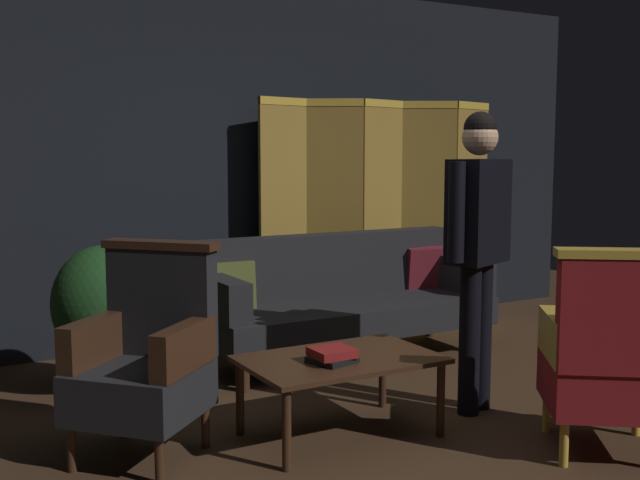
# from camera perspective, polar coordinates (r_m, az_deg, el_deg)

# --- Properties ---
(ground_plane) EXTENTS (10.00, 10.00, 0.00)m
(ground_plane) POSITION_cam_1_polar(r_m,az_deg,el_deg) (4.23, 5.49, -13.99)
(ground_plane) COLOR #3D2819
(back_wall) EXTENTS (7.20, 0.10, 2.80)m
(back_wall) POSITION_cam_1_polar(r_m,az_deg,el_deg) (6.13, -7.63, 5.71)
(back_wall) COLOR black
(back_wall) RESTS_ON ground_plane
(folding_screen) EXTENTS (2.13, 0.41, 1.90)m
(folding_screen) POSITION_cam_1_polar(r_m,az_deg,el_deg) (6.41, 4.58, 2.07)
(folding_screen) COLOR olive
(folding_screen) RESTS_ON ground_plane
(velvet_couch) EXTENTS (2.12, 0.78, 0.88)m
(velvet_couch) POSITION_cam_1_polar(r_m,az_deg,el_deg) (5.58, 1.64, -4.12)
(velvet_couch) COLOR #382114
(velvet_couch) RESTS_ON ground_plane
(coffee_table) EXTENTS (1.00, 0.64, 0.42)m
(coffee_table) POSITION_cam_1_polar(r_m,az_deg,el_deg) (4.07, 1.49, -9.25)
(coffee_table) COLOR #382114
(coffee_table) RESTS_ON ground_plane
(armchair_gilt_accent) EXTENTS (0.81, 0.81, 1.04)m
(armchair_gilt_accent) POSITION_cam_1_polar(r_m,az_deg,el_deg) (4.03, 20.51, -8.12)
(armchair_gilt_accent) COLOR gold
(armchair_gilt_accent) RESTS_ON ground_plane
(armchair_wing_left) EXTENTS (0.82, 0.82, 1.04)m
(armchair_wing_left) POSITION_cam_1_polar(r_m,az_deg,el_deg) (3.89, -12.68, -8.39)
(armchair_wing_left) COLOR #382114
(armchair_wing_left) RESTS_ON ground_plane
(standing_figure) EXTENTS (0.55, 0.34, 1.70)m
(standing_figure) POSITION_cam_1_polar(r_m,az_deg,el_deg) (4.42, 11.54, 0.47)
(standing_figure) COLOR black
(standing_figure) RESTS_ON ground_plane
(potted_plant) EXTENTS (0.62, 0.62, 0.92)m
(potted_plant) POSITION_cam_1_polar(r_m,az_deg,el_deg) (4.91, -15.64, -4.89)
(potted_plant) COLOR brown
(potted_plant) RESTS_ON ground_plane
(book_black_cloth) EXTENTS (0.25, 0.25, 0.03)m
(book_black_cloth) POSITION_cam_1_polar(r_m,az_deg,el_deg) (3.96, 0.91, -8.79)
(book_black_cloth) COLOR black
(book_black_cloth) RESTS_ON coffee_table
(book_red_leather) EXTENTS (0.21, 0.19, 0.04)m
(book_red_leather) POSITION_cam_1_polar(r_m,az_deg,el_deg) (3.95, 0.91, -8.27)
(book_red_leather) COLOR maroon
(book_red_leather) RESTS_ON book_black_cloth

